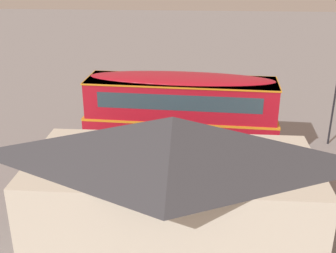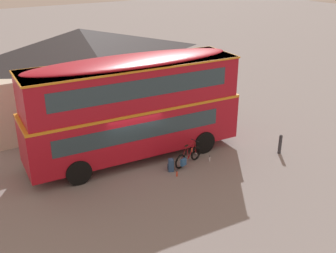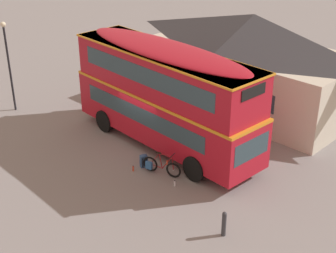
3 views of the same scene
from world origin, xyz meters
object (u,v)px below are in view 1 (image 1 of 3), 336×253
(touring_bicycle, at_px, (153,138))
(street_lamp, at_px, (335,96))
(double_decker_bus, at_px, (181,115))
(water_bottle_red_squeeze, at_px, (171,138))
(backpack_on_ground, at_px, (169,139))
(water_bottle_clear_plastic, at_px, (136,140))
(kerb_bollard, at_px, (85,125))

(touring_bicycle, height_order, street_lamp, street_lamp)
(double_decker_bus, xyz_separation_m, touring_bicycle, (1.65, -1.99, -2.27))
(touring_bicycle, distance_m, water_bottle_red_squeeze, 1.20)
(backpack_on_ground, height_order, street_lamp, street_lamp)
(water_bottle_clear_plastic, xyz_separation_m, street_lamp, (-11.35, -0.49, 2.83))
(backpack_on_ground, relative_size, water_bottle_red_squeeze, 2.29)
(backpack_on_ground, distance_m, kerb_bollard, 5.51)
(water_bottle_clear_plastic, bearing_deg, kerb_bollard, -18.29)
(water_bottle_red_squeeze, bearing_deg, double_decker_bus, 104.26)
(double_decker_bus, xyz_separation_m, water_bottle_red_squeeze, (0.67, -2.62, -2.52))
(street_lamp, bearing_deg, kerb_bollard, -2.42)
(touring_bicycle, bearing_deg, backpack_on_ground, -176.15)
(street_lamp, height_order, kerb_bollard, street_lamp)
(water_bottle_red_squeeze, distance_m, water_bottle_clear_plastic, 2.09)
(double_decker_bus, bearing_deg, water_bottle_clear_plastic, -39.49)
(water_bottle_red_squeeze, bearing_deg, water_bottle_clear_plastic, 10.59)
(street_lamp, bearing_deg, water_bottle_clear_plastic, 2.45)
(water_bottle_red_squeeze, relative_size, kerb_bollard, 0.26)
(water_bottle_red_squeeze, xyz_separation_m, water_bottle_clear_plastic, (2.05, 0.38, 0.00))
(water_bottle_clear_plastic, bearing_deg, double_decker_bus, 140.51)
(double_decker_bus, relative_size, street_lamp, 2.10)
(touring_bicycle, xyz_separation_m, street_lamp, (-10.29, -0.73, 2.58))
(water_bottle_red_squeeze, bearing_deg, backpack_on_ground, 84.64)
(water_bottle_clear_plastic, height_order, kerb_bollard, kerb_bollard)
(water_bottle_red_squeeze, height_order, kerb_bollard, kerb_bollard)
(backpack_on_ground, relative_size, kerb_bollard, 0.61)
(double_decker_bus, bearing_deg, touring_bicycle, -50.30)
(touring_bicycle, height_order, water_bottle_red_squeeze, touring_bicycle)
(backpack_on_ground, bearing_deg, kerb_bollard, -13.59)
(double_decker_bus, height_order, water_bottle_clear_plastic, double_decker_bus)
(touring_bicycle, distance_m, water_bottle_clear_plastic, 1.12)
(backpack_on_ground, relative_size, water_bottle_clear_plastic, 2.27)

